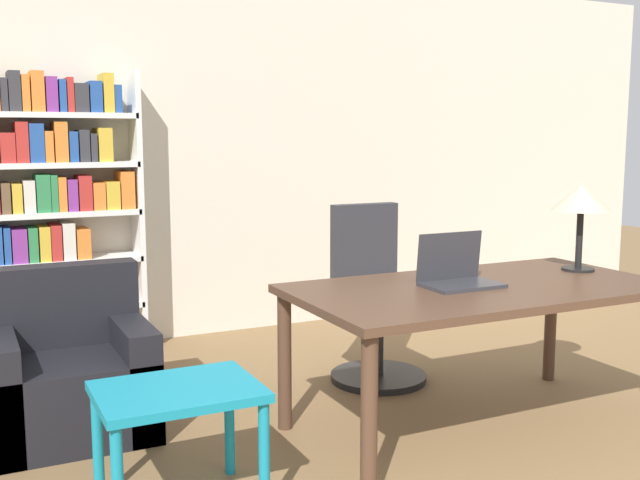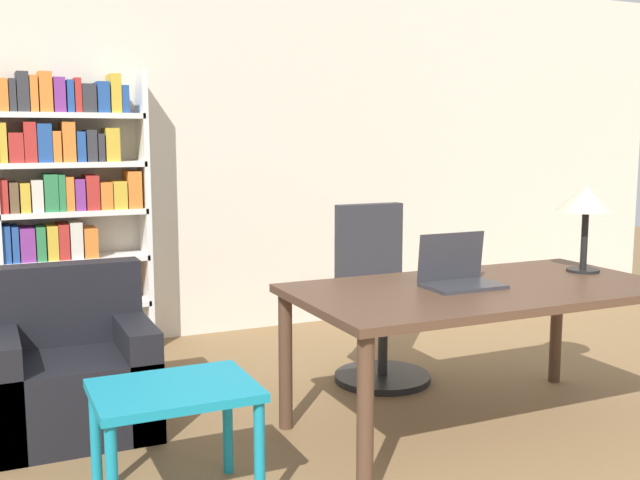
{
  "view_description": "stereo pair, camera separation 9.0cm",
  "coord_description": "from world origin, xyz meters",
  "px_view_note": "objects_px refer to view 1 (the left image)",
  "views": [
    {
      "loc": [
        -1.9,
        -0.79,
        1.48
      ],
      "look_at": [
        -0.38,
        2.33,
        0.99
      ],
      "focal_mm": 42.0,
      "sensor_mm": 36.0,
      "label": 1
    },
    {
      "loc": [
        -1.82,
        -0.83,
        1.48
      ],
      "look_at": [
        -0.38,
        2.33,
        0.99
      ],
      "focal_mm": 42.0,
      "sensor_mm": 36.0,
      "label": 2
    }
  ],
  "objects_px": {
    "office_chair": "(373,306)",
    "desk": "(480,301)",
    "laptop": "(457,274)",
    "table_lamp": "(581,201)",
    "bookshelf": "(58,218)",
    "armchair": "(68,379)",
    "side_table_blue": "(178,407)"
  },
  "relations": [
    {
      "from": "laptop",
      "to": "table_lamp",
      "type": "bearing_deg",
      "value": 3.27
    },
    {
      "from": "desk",
      "to": "armchair",
      "type": "xyz_separation_m",
      "value": [
        -1.87,
        0.85,
        -0.38
      ]
    },
    {
      "from": "desk",
      "to": "bookshelf",
      "type": "bearing_deg",
      "value": 127.85
    },
    {
      "from": "bookshelf",
      "to": "table_lamp",
      "type": "bearing_deg",
      "value": -40.72
    },
    {
      "from": "armchair",
      "to": "laptop",
      "type": "bearing_deg",
      "value": -24.45
    },
    {
      "from": "desk",
      "to": "side_table_blue",
      "type": "height_order",
      "value": "desk"
    },
    {
      "from": "table_lamp",
      "to": "office_chair",
      "type": "relative_size",
      "value": 0.45
    },
    {
      "from": "office_chair",
      "to": "side_table_blue",
      "type": "relative_size",
      "value": 1.68
    },
    {
      "from": "office_chair",
      "to": "bookshelf",
      "type": "xyz_separation_m",
      "value": [
        -1.65,
        1.27,
        0.5
      ]
    },
    {
      "from": "side_table_blue",
      "to": "armchair",
      "type": "height_order",
      "value": "armchair"
    },
    {
      "from": "office_chair",
      "to": "desk",
      "type": "bearing_deg",
      "value": -86.04
    },
    {
      "from": "laptop",
      "to": "table_lamp",
      "type": "height_order",
      "value": "table_lamp"
    },
    {
      "from": "table_lamp",
      "to": "bookshelf",
      "type": "bearing_deg",
      "value": 139.28
    },
    {
      "from": "desk",
      "to": "office_chair",
      "type": "bearing_deg",
      "value": 93.96
    },
    {
      "from": "laptop",
      "to": "armchair",
      "type": "distance_m",
      "value": 2.0
    },
    {
      "from": "laptop",
      "to": "office_chair",
      "type": "relative_size",
      "value": 0.35
    },
    {
      "from": "laptop",
      "to": "bookshelf",
      "type": "distance_m",
      "value": 2.7
    },
    {
      "from": "office_chair",
      "to": "bookshelf",
      "type": "height_order",
      "value": "bookshelf"
    },
    {
      "from": "side_table_blue",
      "to": "bookshelf",
      "type": "xyz_separation_m",
      "value": [
        -0.14,
        2.35,
        0.52
      ]
    },
    {
      "from": "table_lamp",
      "to": "bookshelf",
      "type": "distance_m",
      "value": 3.25
    },
    {
      "from": "desk",
      "to": "office_chair",
      "type": "distance_m",
      "value": 0.97
    },
    {
      "from": "laptop",
      "to": "table_lamp",
      "type": "distance_m",
      "value": 0.91
    },
    {
      "from": "office_chair",
      "to": "bookshelf",
      "type": "relative_size",
      "value": 0.56
    },
    {
      "from": "office_chair",
      "to": "side_table_blue",
      "type": "height_order",
      "value": "office_chair"
    },
    {
      "from": "desk",
      "to": "armchair",
      "type": "height_order",
      "value": "armchair"
    },
    {
      "from": "laptop",
      "to": "office_chair",
      "type": "xyz_separation_m",
      "value": [
        0.04,
        0.89,
        -0.35
      ]
    },
    {
      "from": "laptop",
      "to": "bookshelf",
      "type": "relative_size",
      "value": 0.2
    },
    {
      "from": "armchair",
      "to": "office_chair",
      "type": "bearing_deg",
      "value": 2.99
    },
    {
      "from": "desk",
      "to": "laptop",
      "type": "distance_m",
      "value": 0.18
    },
    {
      "from": "desk",
      "to": "bookshelf",
      "type": "relative_size",
      "value": 0.98
    },
    {
      "from": "armchair",
      "to": "side_table_blue",
      "type": "bearing_deg",
      "value": -73.62
    },
    {
      "from": "office_chair",
      "to": "armchair",
      "type": "xyz_separation_m",
      "value": [
        -1.8,
        -0.09,
        -0.16
      ]
    }
  ]
}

